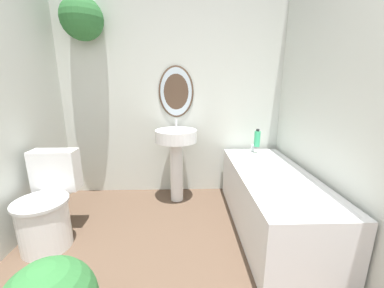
% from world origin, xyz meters
% --- Properties ---
extents(wall_back, '(2.62, 0.42, 2.40)m').
position_xyz_m(wall_back, '(-0.15, 2.47, 1.32)').
color(wall_back, silver).
rests_on(wall_back, ground_plane).
extents(wall_right, '(0.06, 2.59, 2.40)m').
position_xyz_m(wall_right, '(1.28, 1.23, 1.20)').
color(wall_right, silver).
rests_on(wall_right, ground_plane).
extents(toilet, '(0.40, 0.55, 0.74)m').
position_xyz_m(toilet, '(-0.99, 1.49, 0.31)').
color(toilet, white).
rests_on(toilet, ground_plane).
extents(pedestal_sink, '(0.45, 0.45, 0.91)m').
position_xyz_m(pedestal_sink, '(0.04, 2.20, 0.60)').
color(pedestal_sink, white).
rests_on(pedestal_sink, ground_plane).
extents(bathtub, '(0.62, 1.55, 0.61)m').
position_xyz_m(bathtub, '(0.92, 1.64, 0.28)').
color(bathtub, silver).
rests_on(bathtub, ground_plane).
extents(shampoo_bottle, '(0.07, 0.07, 0.20)m').
position_xyz_m(shampoo_bottle, '(0.94, 2.24, 0.70)').
color(shampoo_bottle, '#38B275').
rests_on(shampoo_bottle, bathtub).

